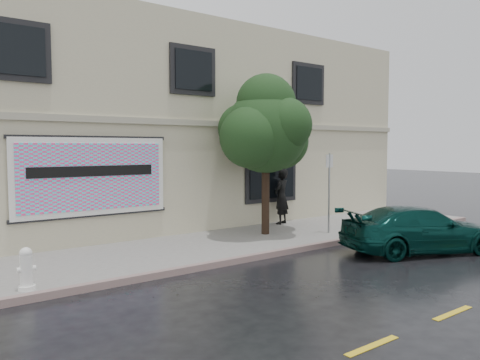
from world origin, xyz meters
TOP-DOWN VIEW (x-y plane):
  - ground at (0.00, 0.00)m, footprint 90.00×90.00m
  - sidewalk at (0.00, 3.25)m, footprint 20.00×3.50m
  - curb at (0.00, 1.50)m, footprint 20.00×0.18m
  - road_marking at (0.00, -3.50)m, footprint 19.00×0.12m
  - building at (0.00, 9.00)m, footprint 20.00×8.12m
  - billboard at (-3.20, 4.92)m, footprint 4.30×0.16m
  - car at (3.75, -0.50)m, footprint 4.68×3.38m
  - pedestrian at (3.37, 4.60)m, footprint 0.83×0.70m
  - umbrella at (3.37, 4.60)m, footprint 1.34×1.34m
  - street_tree at (1.68, 3.47)m, footprint 2.55×2.55m
  - fire_hydrant at (-5.62, 1.80)m, footprint 0.33×0.31m
  - sign_pole at (3.40, 2.42)m, footprint 0.31×0.05m

SIDE VIEW (x-z plane):
  - ground at x=0.00m, z-range 0.00..0.00m
  - road_marking at x=0.00m, z-range 0.00..0.01m
  - sidewalk at x=0.00m, z-range 0.00..0.15m
  - curb at x=0.00m, z-range -0.01..0.15m
  - fire_hydrant at x=-5.62m, z-range 0.14..0.95m
  - car at x=3.75m, z-range 0.00..1.25m
  - pedestrian at x=3.37m, z-range 0.15..2.09m
  - sign_pole at x=3.40m, z-range 0.41..2.91m
  - billboard at x=-3.20m, z-range 0.95..3.15m
  - umbrella at x=3.37m, z-range 2.09..2.89m
  - street_tree at x=1.68m, z-range 1.08..5.53m
  - building at x=0.00m, z-range 0.00..7.00m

